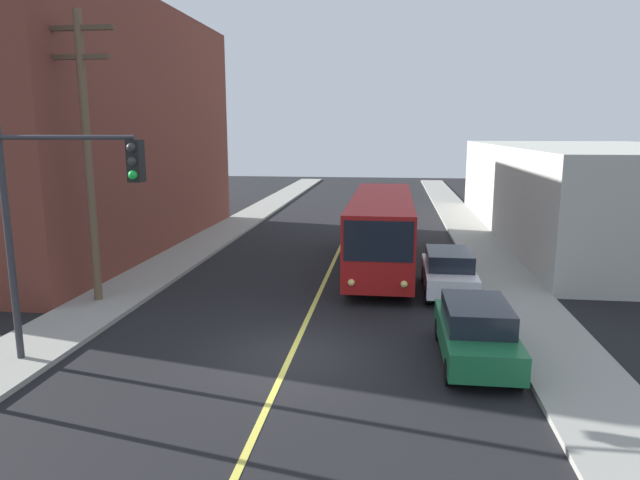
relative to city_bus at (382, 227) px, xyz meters
The scene contains 11 objects.
ground_plane 10.85m from the city_bus, 101.87° to the right, with size 120.00×120.00×0.00m, color black.
sidewalk_left 9.62m from the city_bus, behind, with size 2.50×90.00×0.15m, color gray.
sidewalk_right 5.36m from the city_bus, ahead, with size 2.50×90.00×0.15m, color gray.
lane_stripe_center 5.35m from the city_bus, 115.89° to the left, with size 0.16×60.00×0.01m, color #D8CC4C.
building_left_brick 16.45m from the city_bus, behind, with size 10.00×20.93×12.09m.
building_right_warehouse 15.38m from the city_bus, 36.81° to the left, with size 12.00×26.42×5.19m.
city_bus is the anchor object (origin of this frame).
parked_car_green 10.61m from the city_bus, 75.22° to the right, with size 1.84×4.41×1.62m.
parked_car_white 4.62m from the city_bus, 55.00° to the right, with size 1.85×4.41×1.62m.
utility_pole_near 12.37m from the city_bus, 146.01° to the right, with size 2.40×0.28×9.72m.
traffic_signal_left_corner 14.29m from the city_bus, 122.73° to the right, with size 3.75×0.48×6.00m.
Camera 1 is at (2.63, -14.33, 6.02)m, focal length 31.93 mm.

